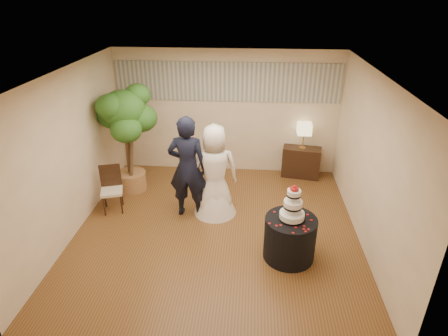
# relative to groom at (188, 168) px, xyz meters

# --- Properties ---
(floor) EXTENTS (5.00, 5.00, 0.00)m
(floor) POSITION_rel_groom_xyz_m (0.57, -0.48, -0.99)
(floor) COLOR brown
(floor) RESTS_ON ground
(ceiling) EXTENTS (5.00, 5.00, 0.00)m
(ceiling) POSITION_rel_groom_xyz_m (0.57, -0.48, 1.81)
(ceiling) COLOR white
(ceiling) RESTS_ON wall_back
(wall_back) EXTENTS (5.00, 0.06, 2.80)m
(wall_back) POSITION_rel_groom_xyz_m (0.57, 2.02, 0.41)
(wall_back) COLOR beige
(wall_back) RESTS_ON ground
(wall_front) EXTENTS (5.00, 0.06, 2.80)m
(wall_front) POSITION_rel_groom_xyz_m (0.57, -2.98, 0.41)
(wall_front) COLOR beige
(wall_front) RESTS_ON ground
(wall_left) EXTENTS (0.06, 5.00, 2.80)m
(wall_left) POSITION_rel_groom_xyz_m (-1.93, -0.48, 0.41)
(wall_left) COLOR beige
(wall_left) RESTS_ON ground
(wall_right) EXTENTS (0.06, 5.00, 2.80)m
(wall_right) POSITION_rel_groom_xyz_m (3.07, -0.48, 0.41)
(wall_right) COLOR beige
(wall_right) RESTS_ON ground
(mural_border) EXTENTS (4.90, 0.02, 0.85)m
(mural_border) POSITION_rel_groom_xyz_m (0.57, 2.00, 1.11)
(mural_border) COLOR #A1A193
(mural_border) RESTS_ON wall_back
(groom) EXTENTS (0.75, 0.51, 1.98)m
(groom) POSITION_rel_groom_xyz_m (0.00, 0.00, 0.00)
(groom) COLOR black
(groom) RESTS_ON floor
(bride) EXTENTS (1.04, 1.00, 1.79)m
(bride) POSITION_rel_groom_xyz_m (0.49, 0.09, -0.09)
(bride) COLOR white
(bride) RESTS_ON floor
(cake_table) EXTENTS (1.04, 1.04, 0.72)m
(cake_table) POSITION_rel_groom_xyz_m (1.81, -1.13, -0.63)
(cake_table) COLOR black
(cake_table) RESTS_ON floor
(wedding_cake) EXTENTS (0.39, 0.39, 0.60)m
(wedding_cake) POSITION_rel_groom_xyz_m (1.81, -1.13, 0.04)
(wedding_cake) COLOR white
(wedding_cake) RESTS_ON cake_table
(console) EXTENTS (0.89, 0.50, 0.70)m
(console) POSITION_rel_groom_xyz_m (2.29, 1.77, -0.64)
(console) COLOR black
(console) RESTS_ON floor
(table_lamp) EXTENTS (0.30, 0.30, 0.58)m
(table_lamp) POSITION_rel_groom_xyz_m (2.29, 1.77, 0.00)
(table_lamp) COLOR beige
(table_lamp) RESTS_ON console
(ficus_tree) EXTENTS (1.54, 1.54, 2.29)m
(ficus_tree) POSITION_rel_groom_xyz_m (-1.39, 0.87, 0.16)
(ficus_tree) COLOR #2C611E
(ficus_tree) RESTS_ON floor
(side_chair) EXTENTS (0.53, 0.54, 0.91)m
(side_chair) POSITION_rel_groom_xyz_m (-1.50, 0.00, -0.54)
(side_chair) COLOR black
(side_chair) RESTS_ON floor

